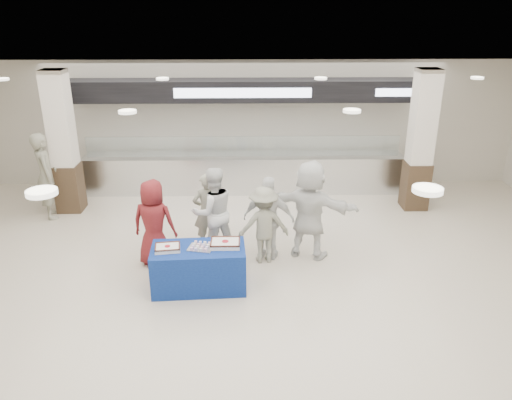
{
  "coord_description": "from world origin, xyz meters",
  "views": [
    {
      "loc": [
        0.09,
        -6.62,
        4.55
      ],
      "look_at": [
        0.24,
        1.6,
        1.25
      ],
      "focal_mm": 35.0,
      "sensor_mm": 36.0,
      "label": 1
    }
  ],
  "objects_px": {
    "chef_tall": "(213,212)",
    "cupcake_tray": "(201,247)",
    "civilian_white": "(310,210)",
    "display_table": "(199,268)",
    "sheet_cake_left": "(168,247)",
    "civilian_maroon": "(154,223)",
    "soldier_b": "(264,225)",
    "chef_short": "(269,219)",
    "soldier_a": "(207,211)",
    "sheet_cake_right": "(225,243)",
    "soldier_bg": "(46,176)"
  },
  "relations": [
    {
      "from": "display_table",
      "to": "soldier_a",
      "type": "height_order",
      "value": "soldier_a"
    },
    {
      "from": "sheet_cake_left",
      "to": "chef_tall",
      "type": "xyz_separation_m",
      "value": [
        0.67,
        1.3,
        0.07
      ]
    },
    {
      "from": "soldier_a",
      "to": "chef_short",
      "type": "height_order",
      "value": "chef_short"
    },
    {
      "from": "soldier_a",
      "to": "chef_tall",
      "type": "height_order",
      "value": "chef_tall"
    },
    {
      "from": "sheet_cake_left",
      "to": "soldier_bg",
      "type": "bearing_deg",
      "value": 134.74
    },
    {
      "from": "soldier_a",
      "to": "soldier_bg",
      "type": "xyz_separation_m",
      "value": [
        -3.63,
        1.55,
        0.2
      ]
    },
    {
      "from": "cupcake_tray",
      "to": "civilian_white",
      "type": "bearing_deg",
      "value": 30.24
    },
    {
      "from": "sheet_cake_left",
      "to": "civilian_white",
      "type": "bearing_deg",
      "value": 25.37
    },
    {
      "from": "soldier_b",
      "to": "soldier_bg",
      "type": "xyz_separation_m",
      "value": [
        -4.71,
        2.15,
        0.23
      ]
    },
    {
      "from": "chef_tall",
      "to": "chef_short",
      "type": "xyz_separation_m",
      "value": [
        1.03,
        -0.2,
        -0.06
      ]
    },
    {
      "from": "civilian_maroon",
      "to": "soldier_b",
      "type": "xyz_separation_m",
      "value": [
        1.99,
        0.06,
        -0.08
      ]
    },
    {
      "from": "civilian_maroon",
      "to": "chef_short",
      "type": "relative_size",
      "value": 1.01
    },
    {
      "from": "cupcake_tray",
      "to": "civilian_white",
      "type": "relative_size",
      "value": 0.24
    },
    {
      "from": "soldier_a",
      "to": "civilian_white",
      "type": "height_order",
      "value": "civilian_white"
    },
    {
      "from": "sheet_cake_left",
      "to": "soldier_a",
      "type": "relative_size",
      "value": 0.29
    },
    {
      "from": "soldier_a",
      "to": "chef_short",
      "type": "distance_m",
      "value": 1.28
    },
    {
      "from": "display_table",
      "to": "chef_short",
      "type": "height_order",
      "value": "chef_short"
    },
    {
      "from": "soldier_a",
      "to": "sheet_cake_right",
      "type": "bearing_deg",
      "value": 85.83
    },
    {
      "from": "civilian_maroon",
      "to": "display_table",
      "type": "bearing_deg",
      "value": 144.57
    },
    {
      "from": "display_table",
      "to": "civilian_maroon",
      "type": "relative_size",
      "value": 0.95
    },
    {
      "from": "display_table",
      "to": "sheet_cake_right",
      "type": "bearing_deg",
      "value": 6.02
    },
    {
      "from": "display_table",
      "to": "soldier_b",
      "type": "distance_m",
      "value": 1.5
    },
    {
      "from": "soldier_b",
      "to": "display_table",
      "type": "bearing_deg",
      "value": 31.19
    },
    {
      "from": "sheet_cake_right",
      "to": "soldier_bg",
      "type": "relative_size",
      "value": 0.25
    },
    {
      "from": "cupcake_tray",
      "to": "chef_tall",
      "type": "height_order",
      "value": "chef_tall"
    },
    {
      "from": "display_table",
      "to": "chef_tall",
      "type": "bearing_deg",
      "value": 78.22
    },
    {
      "from": "sheet_cake_left",
      "to": "soldier_b",
      "type": "distance_m",
      "value": 1.89
    },
    {
      "from": "civilian_maroon",
      "to": "soldier_a",
      "type": "bearing_deg",
      "value": -134.5
    },
    {
      "from": "soldier_bg",
      "to": "sheet_cake_left",
      "type": "bearing_deg",
      "value": -160.79
    },
    {
      "from": "sheet_cake_left",
      "to": "chef_short",
      "type": "height_order",
      "value": "chef_short"
    },
    {
      "from": "display_table",
      "to": "sheet_cake_left",
      "type": "bearing_deg",
      "value": -176.65
    },
    {
      "from": "civilian_maroon",
      "to": "sheet_cake_left",
      "type": "bearing_deg",
      "value": 121.78
    },
    {
      "from": "sheet_cake_left",
      "to": "sheet_cake_right",
      "type": "xyz_separation_m",
      "value": [
        0.94,
        0.13,
        0.01
      ]
    },
    {
      "from": "sheet_cake_right",
      "to": "soldier_b",
      "type": "relative_size",
      "value": 0.33
    },
    {
      "from": "chef_short",
      "to": "soldier_b",
      "type": "height_order",
      "value": "chef_short"
    },
    {
      "from": "civilian_maroon",
      "to": "soldier_a",
      "type": "xyz_separation_m",
      "value": [
        0.91,
        0.66,
        -0.05
      ]
    },
    {
      "from": "chef_short",
      "to": "civilian_maroon",
      "type": "bearing_deg",
      "value": 17.58
    },
    {
      "from": "chef_short",
      "to": "civilian_white",
      "type": "height_order",
      "value": "civilian_white"
    },
    {
      "from": "cupcake_tray",
      "to": "chef_tall",
      "type": "bearing_deg",
      "value": 83.8
    },
    {
      "from": "display_table",
      "to": "sheet_cake_left",
      "type": "height_order",
      "value": "sheet_cake_left"
    },
    {
      "from": "chef_tall",
      "to": "cupcake_tray",
      "type": "bearing_deg",
      "value": 62.17
    },
    {
      "from": "display_table",
      "to": "sheet_cake_left",
      "type": "xyz_separation_m",
      "value": [
        -0.49,
        -0.06,
        0.42
      ]
    },
    {
      "from": "civilian_maroon",
      "to": "soldier_b",
      "type": "height_order",
      "value": "civilian_maroon"
    },
    {
      "from": "soldier_bg",
      "to": "chef_short",
      "type": "bearing_deg",
      "value": -138.49
    },
    {
      "from": "chef_tall",
      "to": "soldier_b",
      "type": "bearing_deg",
      "value": 139.99
    },
    {
      "from": "chef_tall",
      "to": "soldier_b",
      "type": "height_order",
      "value": "chef_tall"
    },
    {
      "from": "civilian_maroon",
      "to": "chef_short",
      "type": "bearing_deg",
      "value": -165.82
    },
    {
      "from": "sheet_cake_left",
      "to": "civilian_white",
      "type": "distance_m",
      "value": 2.73
    },
    {
      "from": "soldier_b",
      "to": "sheet_cake_right",
      "type": "bearing_deg",
      "value": 43.42
    },
    {
      "from": "sheet_cake_left",
      "to": "chef_short",
      "type": "bearing_deg",
      "value": 32.72
    }
  ]
}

